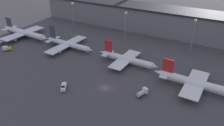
# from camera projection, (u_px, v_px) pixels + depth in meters

# --- Properties ---
(ground) EXTENTS (600.00, 600.00, 0.00)m
(ground) POSITION_uv_depth(u_px,v_px,m) (105.00, 88.00, 104.39)
(ground) COLOR #423F44
(terminal_building) EXTENTS (218.15, 24.80, 19.20)m
(terminal_building) POSITION_uv_depth(u_px,v_px,m) (166.00, 21.00, 166.37)
(terminal_building) COLOR slate
(terminal_building) RESTS_ON ground
(airplane_0) EXTENTS (46.78, 33.51, 12.92)m
(airplane_0) POSITION_uv_depth(u_px,v_px,m) (24.00, 33.00, 160.37)
(airplane_0) COLOR silver
(airplane_0) RESTS_ON ground
(airplane_1) EXTENTS (38.84, 33.65, 13.60)m
(airplane_1) POSITION_uv_depth(u_px,v_px,m) (68.00, 44.00, 143.38)
(airplane_1) COLOR silver
(airplane_1) RESTS_ON ground
(airplane_2) EXTENTS (37.47, 26.10, 12.07)m
(airplane_2) POSITION_uv_depth(u_px,v_px,m) (127.00, 59.00, 124.01)
(airplane_2) COLOR silver
(airplane_2) RESTS_ON ground
(airplane_3) EXTENTS (44.52, 27.03, 12.27)m
(airplane_3) POSITION_uv_depth(u_px,v_px,m) (198.00, 84.00, 101.13)
(airplane_3) COLOR silver
(airplane_3) RESTS_ON ground
(service_vehicle_2) EXTENTS (5.32, 6.30, 2.90)m
(service_vehicle_2) POSITION_uv_depth(u_px,v_px,m) (64.00, 87.00, 102.68)
(service_vehicle_2) COLOR white
(service_vehicle_2) RESTS_ON ground
(service_vehicle_3) EXTENTS (5.51, 4.54, 2.88)m
(service_vehicle_3) POSITION_uv_depth(u_px,v_px,m) (7.00, 48.00, 141.03)
(service_vehicle_3) COLOR gold
(service_vehicle_3) RESTS_ON ground
(service_vehicle_4) EXTENTS (3.84, 6.02, 3.31)m
(service_vehicle_4) POSITION_uv_depth(u_px,v_px,m) (142.00, 93.00, 98.07)
(service_vehicle_4) COLOR white
(service_vehicle_4) RESTS_ON ground
(lamp_post_0) EXTENTS (1.80, 1.80, 21.52)m
(lamp_post_0) POSITION_uv_depth(u_px,v_px,m) (73.00, 12.00, 173.41)
(lamp_post_0) COLOR slate
(lamp_post_0) RESTS_ON ground
(lamp_post_1) EXTENTS (1.80, 1.80, 20.44)m
(lamp_post_1) POSITION_uv_depth(u_px,v_px,m) (126.00, 22.00, 152.69)
(lamp_post_1) COLOR slate
(lamp_post_1) RESTS_ON ground
(lamp_post_2) EXTENTS (1.80, 1.80, 22.29)m
(lamp_post_2) POSITION_uv_depth(u_px,v_px,m) (193.00, 32.00, 131.64)
(lamp_post_2) COLOR slate
(lamp_post_2) RESTS_ON ground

